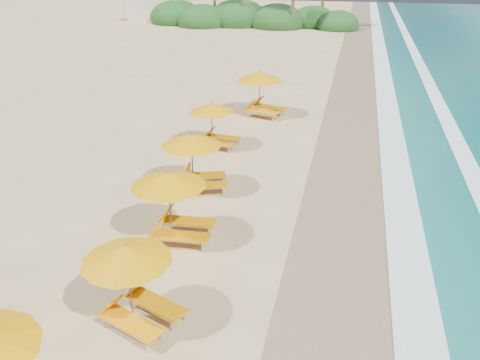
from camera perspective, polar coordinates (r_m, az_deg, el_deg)
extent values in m
plane|color=tan|center=(16.98, 0.00, -3.66)|extent=(160.00, 160.00, 0.00)
cube|color=#886F51|center=(16.65, 13.58, -5.07)|extent=(4.00, 160.00, 0.01)
cube|color=white|center=(16.76, 18.72, -5.46)|extent=(1.20, 160.00, 0.01)
cylinder|color=olive|center=(12.11, -12.80, -11.77)|extent=(0.05, 0.05, 2.09)
cone|color=orange|center=(11.62, -13.20, -8.35)|extent=(2.77, 2.77, 0.42)
sphere|color=olive|center=(11.50, -13.32, -7.38)|extent=(0.07, 0.07, 0.07)
cylinder|color=olive|center=(15.10, -8.21, -3.07)|extent=(0.06, 0.06, 2.23)
cone|color=orange|center=(14.69, -8.43, 0.12)|extent=(2.46, 2.46, 0.45)
sphere|color=olive|center=(14.58, -8.49, 1.00)|extent=(0.08, 0.08, 0.08)
cylinder|color=olive|center=(18.17, -5.62, 2.04)|extent=(0.05, 0.05, 2.18)
cone|color=orange|center=(17.84, -5.74, 4.71)|extent=(2.82, 2.82, 0.44)
sphere|color=olive|center=(17.75, -5.77, 5.45)|extent=(0.08, 0.08, 0.08)
cylinder|color=olive|center=(22.40, -3.31, 6.45)|extent=(0.05, 0.05, 2.01)
cone|color=orange|center=(22.14, -3.36, 8.50)|extent=(2.29, 2.29, 0.40)
sphere|color=olive|center=(22.08, -3.37, 9.05)|extent=(0.07, 0.07, 0.07)
cylinder|color=olive|center=(26.88, 2.27, 10.06)|extent=(0.06, 0.06, 2.36)
cone|color=orange|center=(26.64, 2.31, 12.10)|extent=(3.03, 3.03, 0.47)
sphere|color=olive|center=(26.59, 2.32, 12.65)|extent=(0.08, 0.08, 0.08)
ellipsoid|color=#163D14|center=(60.69, 4.42, 18.00)|extent=(6.40, 6.40, 4.16)
ellipsoid|color=#163D14|center=(62.61, -0.18, 18.36)|extent=(7.20, 7.20, 4.68)
ellipsoid|color=#163D14|center=(61.77, -4.44, 18.09)|extent=(6.00, 6.00, 3.90)
ellipsoid|color=#163D14|center=(62.18, 8.55, 17.91)|extent=(5.60, 5.60, 3.64)
ellipsoid|color=#163D14|center=(64.93, -7.44, 18.36)|extent=(6.60, 6.60, 4.29)
ellipsoid|color=#163D14|center=(60.02, 11.34, 17.40)|extent=(5.00, 5.00, 3.25)
cylinder|color=brown|center=(58.23, 6.21, 19.48)|extent=(0.36, 0.36, 5.00)
cylinder|color=brown|center=(60.23, 0.33, 20.09)|extent=(0.36, 0.36, 5.60)
cube|color=beige|center=(67.78, -9.39, 19.17)|extent=(7.00, 5.00, 2.80)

